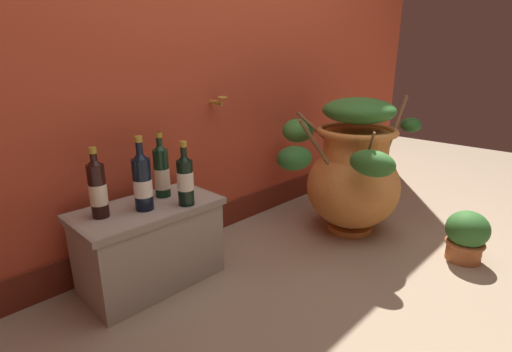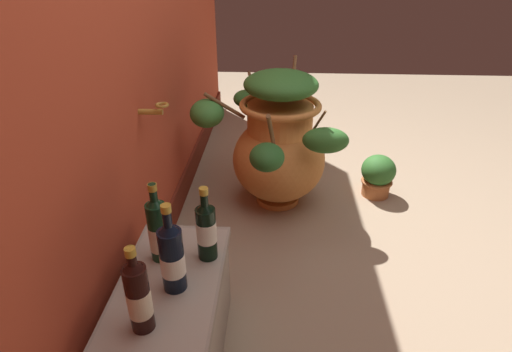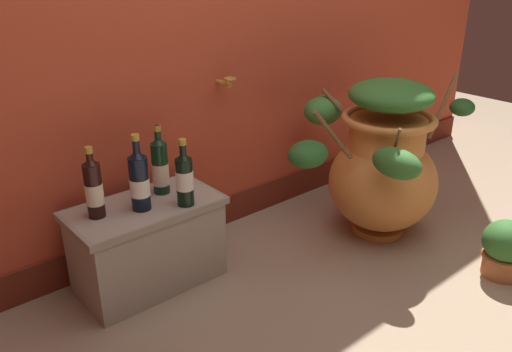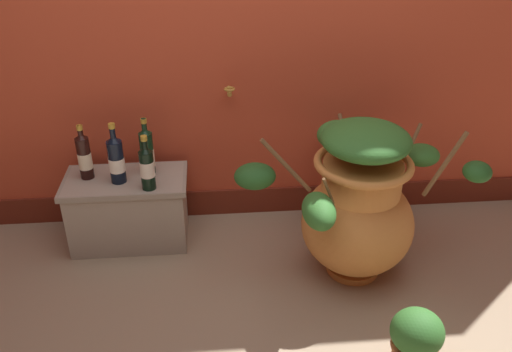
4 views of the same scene
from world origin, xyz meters
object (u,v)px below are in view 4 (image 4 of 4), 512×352
(terracotta_urn, at_px, (357,204))
(wine_bottle_back, at_px, (116,158))
(wine_bottle_right, at_px, (147,151))
(potted_shrub, at_px, (416,338))
(wine_bottle_middle, at_px, (84,155))
(wine_bottle_left, at_px, (147,166))

(terracotta_urn, distance_m, wine_bottle_back, 1.20)
(wine_bottle_right, bearing_deg, terracotta_urn, -22.02)
(potted_shrub, bearing_deg, wine_bottle_back, 142.94)
(wine_bottle_right, xyz_separation_m, wine_bottle_back, (-0.14, -0.08, 0.01))
(wine_bottle_middle, bearing_deg, potted_shrub, -35.24)
(wine_bottle_left, xyz_separation_m, wine_bottle_right, (-0.01, 0.17, 0.00))
(wine_bottle_middle, xyz_separation_m, potted_shrub, (1.42, -1.00, -0.37))
(terracotta_urn, distance_m, wine_bottle_left, 1.03)
(terracotta_urn, relative_size, wine_bottle_middle, 3.89)
(terracotta_urn, distance_m, potted_shrub, 0.68)
(potted_shrub, bearing_deg, wine_bottle_middle, 144.76)
(wine_bottle_middle, height_order, potted_shrub, wine_bottle_middle)
(terracotta_urn, distance_m, wine_bottle_middle, 1.38)
(terracotta_urn, height_order, potted_shrub, terracotta_urn)
(wine_bottle_right, bearing_deg, wine_bottle_back, -150.11)
(terracotta_urn, bearing_deg, potted_shrub, -80.73)
(wine_bottle_left, bearing_deg, wine_bottle_middle, 156.76)
(wine_bottle_middle, xyz_separation_m, wine_bottle_right, (0.31, 0.03, -0.00))
(potted_shrub, bearing_deg, wine_bottle_left, 141.74)
(wine_bottle_left, relative_size, wine_bottle_middle, 0.98)
(wine_bottle_middle, bearing_deg, wine_bottle_left, -23.24)
(wine_bottle_left, height_order, wine_bottle_middle, wine_bottle_middle)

